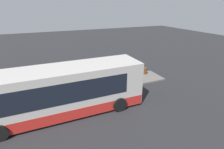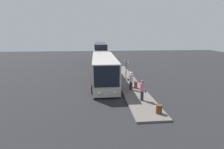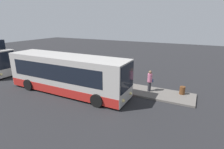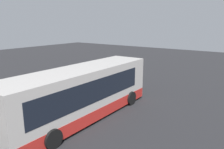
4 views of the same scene
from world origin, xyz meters
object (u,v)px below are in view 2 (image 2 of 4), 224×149
object	(u,v)px
sign_post	(126,67)
trash_bin	(159,109)
bus_second	(100,55)
passenger_boarding	(142,90)
suitcase	(136,85)
passenger_waiting	(131,80)
bus_lead	(104,70)
passenger_with_bags	(130,79)

from	to	relation	value
sign_post	trash_bin	size ratio (longest dim) A/B	3.90
bus_second	passenger_boarding	bearing A→B (deg)	8.33
suitcase	sign_post	distance (m)	3.94
bus_second	trash_bin	bearing A→B (deg)	8.75
passenger_boarding	passenger_waiting	xyz separation A→B (m)	(-3.05, -0.35, 0.02)
trash_bin	suitcase	bearing A→B (deg)	-177.07
bus_lead	passenger_waiting	bearing A→B (deg)	38.25
passenger_waiting	trash_bin	size ratio (longest dim) A/B	2.85
bus_lead	passenger_boarding	world-z (taller)	bus_lead
bus_second	passenger_waiting	world-z (taller)	bus_second
bus_lead	sign_post	size ratio (longest dim) A/B	4.39
bus_second	trash_bin	world-z (taller)	bus_second
trash_bin	passenger_boarding	bearing A→B (deg)	-167.95
bus_lead	passenger_waiting	size ratio (longest dim) A/B	6.00
passenger_waiting	trash_bin	bearing A→B (deg)	122.46
bus_lead	bus_second	world-z (taller)	bus_second
bus_lead	passenger_with_bags	world-z (taller)	bus_lead
passenger_waiting	sign_post	xyz separation A→B (m)	(-4.15, 0.18, 0.57)
passenger_boarding	sign_post	distance (m)	7.23
passenger_waiting	passenger_with_bags	size ratio (longest dim) A/B	1.09
bus_second	sign_post	xyz separation A→B (m)	(13.28, 2.83, -0.03)
passenger_waiting	bus_second	bearing A→B (deg)	-58.04
passenger_with_bags	trash_bin	world-z (taller)	passenger_with_bags
bus_second	passenger_with_bags	size ratio (longest dim) A/B	6.79
bus_lead	sign_post	bearing A→B (deg)	105.72
passenger_with_bags	sign_post	world-z (taller)	sign_post
passenger_boarding	sign_post	size ratio (longest dim) A/B	0.72
passenger_boarding	suitcase	xyz separation A→B (m)	(-3.48, 0.24, -0.64)
bus_second	suitcase	bearing A→B (deg)	10.80
sign_post	trash_bin	xyz separation A→B (m)	(9.80, 0.72, -1.25)
bus_second	suitcase	world-z (taller)	bus_second
bus_lead	passenger_waiting	distance (m)	4.29
passenger_waiting	passenger_with_bags	world-z (taller)	passenger_waiting
bus_lead	passenger_boarding	bearing A→B (deg)	25.07
sign_post	trash_bin	world-z (taller)	sign_post
bus_second	passenger_waiting	bearing A→B (deg)	8.63
bus_lead	passenger_with_bags	bearing A→B (deg)	49.14
suitcase	trash_bin	distance (m)	6.09
sign_post	trash_bin	bearing A→B (deg)	4.23
bus_second	trash_bin	distance (m)	23.38
sign_post	bus_lead	bearing A→B (deg)	-74.28
passenger_waiting	trash_bin	distance (m)	5.76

